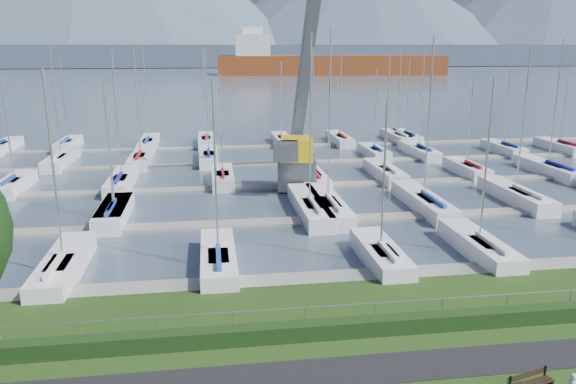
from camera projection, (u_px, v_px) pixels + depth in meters
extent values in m
cube|color=black|center=(345.00, 371.00, 20.78)|extent=(160.00, 2.00, 0.04)
cube|color=#435263|center=(216.00, 71.00, 272.72)|extent=(800.00, 540.00, 0.20)
cube|color=black|center=(330.00, 329.00, 23.19)|extent=(80.00, 0.70, 0.70)
cylinder|color=gray|center=(329.00, 306.00, 23.35)|extent=(80.00, 0.04, 0.04)
cube|color=#424D61|center=(213.00, 55.00, 338.12)|extent=(900.00, 80.00, 12.00)
cone|color=#465367|center=(358.00, 3.00, 420.52)|extent=(300.00, 300.00, 85.00)
cube|color=gray|center=(304.00, 280.00, 29.46)|extent=(90.00, 1.60, 0.25)
cube|color=slate|center=(280.00, 222.00, 39.03)|extent=(90.00, 1.60, 0.25)
cube|color=slate|center=(265.00, 187.00, 48.61)|extent=(90.00, 1.60, 0.25)
cube|color=gray|center=(255.00, 164.00, 58.18)|extent=(90.00, 1.60, 0.25)
cube|color=slate|center=(248.00, 147.00, 67.76)|extent=(90.00, 1.60, 0.25)
cube|color=black|center=(510.00, 381.00, 19.08)|extent=(0.06, 0.06, 0.40)
cube|color=black|center=(548.00, 384.00, 19.65)|extent=(0.16, 0.40, 0.45)
cube|color=black|center=(545.00, 371.00, 19.70)|extent=(0.06, 0.06, 0.40)
cube|color=black|center=(531.00, 384.00, 19.28)|extent=(1.76, 0.57, 0.04)
cube|color=black|center=(528.00, 381.00, 19.41)|extent=(1.76, 0.57, 0.04)
cube|color=black|center=(527.00, 376.00, 19.42)|extent=(1.75, 0.51, 0.08)
cube|color=black|center=(528.00, 373.00, 19.38)|extent=(1.75, 0.51, 0.08)
cube|color=#52565A|center=(296.00, 173.00, 47.67)|extent=(3.56, 3.56, 2.60)
cube|color=gold|center=(296.00, 149.00, 47.14)|extent=(2.98, 3.68, 1.80)
cube|color=#55575D|center=(309.00, 38.00, 49.41)|extent=(1.63, 11.26, 19.89)
cube|color=slate|center=(286.00, 151.00, 45.01)|extent=(2.25, 2.42, 1.40)
cube|color=brown|center=(331.00, 68.00, 234.83)|extent=(94.68, 25.30, 10.00)
cube|color=silver|center=(253.00, 49.00, 230.93)|extent=(15.06, 15.06, 12.00)
cube|color=silver|center=(253.00, 32.00, 229.15)|extent=(8.60, 8.60, 4.00)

